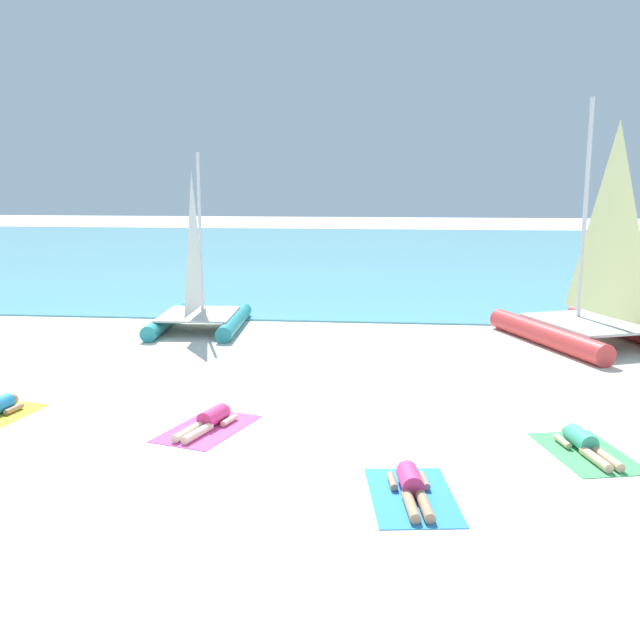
{
  "coord_description": "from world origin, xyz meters",
  "views": [
    {
      "loc": [
        1.64,
        -10.62,
        4.18
      ],
      "look_at": [
        0.0,
        4.8,
        1.2
      ],
      "focal_mm": 41.65,
      "sensor_mm": 36.0,
      "label": 1
    }
  ],
  "objects_px": {
    "sailboat_teal": "(199,304)",
    "sunbather_center_right": "(412,485)",
    "sailboat_red": "(593,308)",
    "towel_center_left": "(208,428)",
    "sunbather_center_left": "(209,420)",
    "towel_center_right": "(412,496)",
    "towel_rightmost": "(586,453)",
    "sunbather_rightmost": "(585,443)"
  },
  "relations": [
    {
      "from": "towel_center_right",
      "to": "sunbather_center_right",
      "type": "xyz_separation_m",
      "value": [
        -0.01,
        0.07,
        0.13
      ]
    },
    {
      "from": "sailboat_teal",
      "to": "sunbather_center_right",
      "type": "distance_m",
      "value": 11.94
    },
    {
      "from": "towel_center_right",
      "to": "towel_rightmost",
      "type": "bearing_deg",
      "value": 34.97
    },
    {
      "from": "sunbather_center_left",
      "to": "towel_rightmost",
      "type": "relative_size",
      "value": 0.81
    },
    {
      "from": "towel_center_left",
      "to": "sunbather_rightmost",
      "type": "distance_m",
      "value": 6.1
    },
    {
      "from": "sailboat_red",
      "to": "towel_center_left",
      "type": "xyz_separation_m",
      "value": [
        -8.11,
        -7.45,
        -0.91
      ]
    },
    {
      "from": "towel_center_right",
      "to": "sunbather_center_right",
      "type": "height_order",
      "value": "sunbather_center_right"
    },
    {
      "from": "sailboat_red",
      "to": "towel_center_right",
      "type": "height_order",
      "value": "sailboat_red"
    },
    {
      "from": "sailboat_teal",
      "to": "towel_center_right",
      "type": "bearing_deg",
      "value": -64.7
    },
    {
      "from": "sunbather_center_left",
      "to": "towel_rightmost",
      "type": "height_order",
      "value": "sunbather_center_left"
    },
    {
      "from": "sailboat_red",
      "to": "towel_center_left",
      "type": "bearing_deg",
      "value": -159.88
    },
    {
      "from": "towel_center_right",
      "to": "sunbather_center_right",
      "type": "distance_m",
      "value": 0.14
    },
    {
      "from": "towel_center_left",
      "to": "sunbather_center_left",
      "type": "distance_m",
      "value": 0.14
    },
    {
      "from": "towel_center_left",
      "to": "towel_rightmost",
      "type": "relative_size",
      "value": 1.0
    },
    {
      "from": "sailboat_red",
      "to": "sunbather_center_left",
      "type": "relative_size",
      "value": 3.99
    },
    {
      "from": "sunbather_center_right",
      "to": "sunbather_rightmost",
      "type": "relative_size",
      "value": 1.01
    },
    {
      "from": "sailboat_red",
      "to": "sunbather_rightmost",
      "type": "height_order",
      "value": "sailboat_red"
    },
    {
      "from": "towel_center_right",
      "to": "sunbather_rightmost",
      "type": "height_order",
      "value": "sunbather_rightmost"
    },
    {
      "from": "sailboat_red",
      "to": "sunbather_rightmost",
      "type": "relative_size",
      "value": 3.96
    },
    {
      "from": "sailboat_teal",
      "to": "towel_rightmost",
      "type": "distance_m",
      "value": 12.1
    },
    {
      "from": "sunbather_center_right",
      "to": "sailboat_teal",
      "type": "bearing_deg",
      "value": 110.73
    },
    {
      "from": "sunbather_center_left",
      "to": "towel_center_right",
      "type": "xyz_separation_m",
      "value": [
        3.38,
        -2.44,
        -0.13
      ]
    },
    {
      "from": "sailboat_red",
      "to": "towel_center_right",
      "type": "bearing_deg",
      "value": -138.05
    },
    {
      "from": "sailboat_red",
      "to": "towel_center_left",
      "type": "height_order",
      "value": "sailboat_red"
    },
    {
      "from": "sailboat_red",
      "to": "towel_rightmost",
      "type": "bearing_deg",
      "value": -126.63
    },
    {
      "from": "sunbather_rightmost",
      "to": "sailboat_red",
      "type": "bearing_deg",
      "value": 61.43
    },
    {
      "from": "sailboat_teal",
      "to": "sunbather_rightmost",
      "type": "relative_size",
      "value": 3.14
    },
    {
      "from": "sailboat_teal",
      "to": "towel_rightmost",
      "type": "relative_size",
      "value": 2.57
    },
    {
      "from": "sailboat_teal",
      "to": "sailboat_red",
      "type": "height_order",
      "value": "sailboat_red"
    },
    {
      "from": "sailboat_teal",
      "to": "sunbather_rightmost",
      "type": "height_order",
      "value": "sailboat_teal"
    },
    {
      "from": "sunbather_center_right",
      "to": "sunbather_rightmost",
      "type": "distance_m",
      "value": 3.29
    },
    {
      "from": "sailboat_red",
      "to": "towel_center_right",
      "type": "xyz_separation_m",
      "value": [
        -4.7,
        -9.83,
        -0.91
      ]
    },
    {
      "from": "sunbather_center_right",
      "to": "towel_rightmost",
      "type": "height_order",
      "value": "sunbather_center_right"
    },
    {
      "from": "sailboat_teal",
      "to": "towel_center_left",
      "type": "height_order",
      "value": "sailboat_teal"
    },
    {
      "from": "towel_center_right",
      "to": "sailboat_red",
      "type": "bearing_deg",
      "value": 64.42
    },
    {
      "from": "sailboat_teal",
      "to": "towel_center_left",
      "type": "distance_m",
      "value": 8.51
    },
    {
      "from": "sailboat_red",
      "to": "sunbather_center_right",
      "type": "bearing_deg",
      "value": -138.25
    },
    {
      "from": "towel_center_left",
      "to": "sunbather_center_left",
      "type": "relative_size",
      "value": 1.23
    },
    {
      "from": "sunbather_center_left",
      "to": "towel_rightmost",
      "type": "bearing_deg",
      "value": 12.02
    },
    {
      "from": "towel_center_right",
      "to": "towel_rightmost",
      "type": "height_order",
      "value": "same"
    },
    {
      "from": "towel_center_right",
      "to": "sunbather_rightmost",
      "type": "bearing_deg",
      "value": 36.05
    },
    {
      "from": "towel_center_right",
      "to": "towel_rightmost",
      "type": "relative_size",
      "value": 1.0
    }
  ]
}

